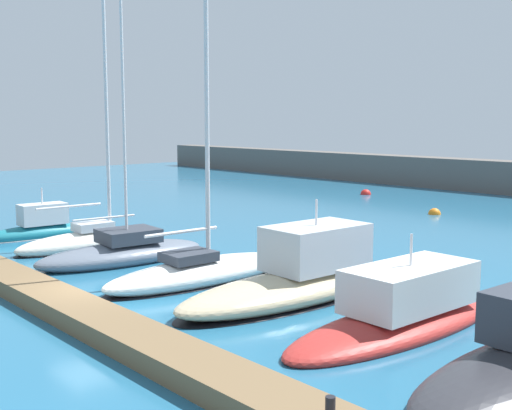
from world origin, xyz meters
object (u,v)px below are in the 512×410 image
at_px(sailboat_white_fourth, 202,269).
at_px(motorboat_teal_nearest, 41,228).
at_px(dock_bollard, 330,407).
at_px(sailboat_ivory_second, 91,239).
at_px(mooring_buoy_orange, 434,214).
at_px(mooring_buoy_red, 366,194).
at_px(motorboat_red_sixth, 405,312).
at_px(motorboat_sand_fifth, 301,277).
at_px(sailboat_slate_third, 123,251).

bearing_deg(sailboat_white_fourth, motorboat_teal_nearest, 94.64).
relative_size(motorboat_teal_nearest, dock_bollard, 14.76).
bearing_deg(dock_bollard, sailboat_ivory_second, 164.47).
bearing_deg(sailboat_ivory_second, mooring_buoy_orange, -10.68).
bearing_deg(mooring_buoy_red, motorboat_red_sixth, -49.18).
height_order(sailboat_white_fourth, motorboat_sand_fifth, sailboat_white_fourth).
height_order(sailboat_slate_third, motorboat_red_sixth, sailboat_slate_third).
xyz_separation_m(mooring_buoy_orange, dock_bollard, (16.28, -28.45, 0.80)).
bearing_deg(motorboat_teal_nearest, motorboat_sand_fifth, -80.75).
bearing_deg(sailboat_ivory_second, dock_bollard, -104.19).
bearing_deg(mooring_buoy_red, motorboat_teal_nearest, -87.81).
xyz_separation_m(motorboat_red_sixth, mooring_buoy_red, (-23.28, 26.95, -0.50)).
bearing_deg(sailboat_ivory_second, motorboat_red_sixth, -84.47).
bearing_deg(motorboat_red_sixth, sailboat_ivory_second, 95.17).
xyz_separation_m(sailboat_ivory_second, sailboat_slate_third, (3.89, -0.44, 0.05)).
xyz_separation_m(motorboat_red_sixth, mooring_buoy_orange, (-12.88, 21.29, -0.50)).
bearing_deg(motorboat_teal_nearest, mooring_buoy_red, 4.85).
xyz_separation_m(sailboat_ivory_second, dock_bollard, (21.09, -5.86, 0.36)).
bearing_deg(sailboat_ivory_second, sailboat_white_fourth, -87.96).
relative_size(sailboat_slate_third, mooring_buoy_red, 19.87).
relative_size(motorboat_red_sixth, mooring_buoy_red, 10.94).
height_order(mooring_buoy_orange, mooring_buoy_red, mooring_buoy_red).
height_order(sailboat_white_fourth, dock_bollard, sailboat_white_fourth).
height_order(motorboat_red_sixth, dock_bollard, motorboat_red_sixth).
distance_m(mooring_buoy_red, dock_bollard, 43.31).
xyz_separation_m(sailboat_slate_third, sailboat_white_fourth, (5.10, 0.55, -0.02)).
bearing_deg(mooring_buoy_orange, dock_bollard, -60.22).
distance_m(motorboat_red_sixth, dock_bollard, 7.93).
bearing_deg(mooring_buoy_red, sailboat_ivory_second, -78.80).
bearing_deg(dock_bollard, sailboat_white_fourth, 153.75).
distance_m(motorboat_teal_nearest, motorboat_red_sixth, 22.26).
bearing_deg(sailboat_slate_third, mooring_buoy_orange, 2.77).
bearing_deg(motorboat_sand_fifth, sailboat_slate_third, 102.62).
bearing_deg(dock_bollard, motorboat_teal_nearest, 168.44).
bearing_deg(sailboat_white_fourth, motorboat_sand_fifth, -71.18).
bearing_deg(motorboat_sand_fifth, motorboat_teal_nearest, 97.89).
bearing_deg(motorboat_sand_fifth, mooring_buoy_red, 36.25).
xyz_separation_m(sailboat_slate_third, dock_bollard, (17.20, -5.41, 0.31)).
xyz_separation_m(motorboat_sand_fifth, mooring_buoy_red, (-18.76, 26.83, -0.72)).
xyz_separation_m(sailboat_white_fourth, mooring_buoy_red, (-14.58, 28.14, -0.47)).
height_order(motorboat_sand_fifth, mooring_buoy_red, motorboat_sand_fifth).
relative_size(motorboat_teal_nearest, mooring_buoy_red, 7.36).
bearing_deg(sailboat_slate_third, mooring_buoy_red, 23.33).
xyz_separation_m(motorboat_teal_nearest, sailboat_white_fourth, (13.47, 0.74, 0.01)).
relative_size(sailboat_slate_third, dock_bollard, 39.84).
bearing_deg(sailboat_white_fourth, motorboat_red_sixth, -80.73).
xyz_separation_m(motorboat_teal_nearest, mooring_buoy_red, (-1.11, 28.87, -0.47)).
distance_m(motorboat_sand_fifth, dock_bollard, 10.75).
xyz_separation_m(sailboat_ivory_second, mooring_buoy_red, (-5.59, 28.25, -0.44)).
xyz_separation_m(sailboat_slate_third, mooring_buoy_orange, (0.92, 23.04, -0.49)).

